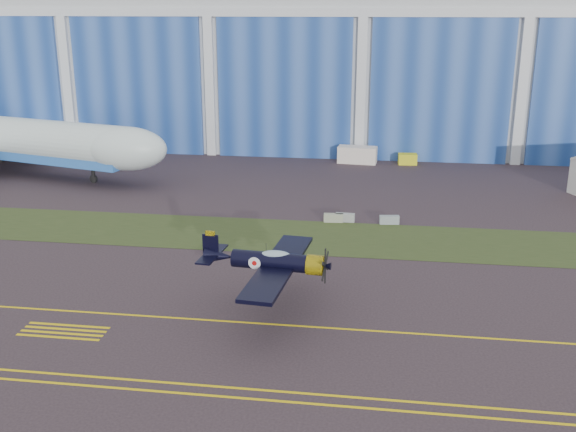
# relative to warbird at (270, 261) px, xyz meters

# --- Properties ---
(ground) EXTENTS (260.00, 260.00, 0.00)m
(ground) POSITION_rel_warbird_xyz_m (4.27, 2.95, -4.00)
(ground) COLOR #392C31
(ground) RESTS_ON ground
(grass_median) EXTENTS (260.00, 10.00, 0.02)m
(grass_median) POSITION_rel_warbird_xyz_m (4.27, 16.95, -3.98)
(grass_median) COLOR #475128
(grass_median) RESTS_ON ground
(hangar) EXTENTS (220.00, 45.70, 30.00)m
(hangar) POSITION_rel_warbird_xyz_m (4.27, 74.74, 10.96)
(hangar) COLOR silver
(hangar) RESTS_ON ground
(taxiway_centreline) EXTENTS (200.00, 0.20, 0.02)m
(taxiway_centreline) POSITION_rel_warbird_xyz_m (4.27, -2.05, -3.99)
(taxiway_centreline) COLOR yellow
(taxiway_centreline) RESTS_ON ground
(edge_line_near) EXTENTS (80.00, 0.20, 0.02)m
(edge_line_near) POSITION_rel_warbird_xyz_m (4.27, -11.55, -3.99)
(edge_line_near) COLOR yellow
(edge_line_near) RESTS_ON ground
(edge_line_far) EXTENTS (80.00, 0.20, 0.02)m
(edge_line_far) POSITION_rel_warbird_xyz_m (4.27, -10.55, -3.99)
(edge_line_far) COLOR yellow
(edge_line_far) RESTS_ON ground
(hold_short_ladder) EXTENTS (6.00, 2.40, 0.02)m
(hold_short_ladder) POSITION_rel_warbird_xyz_m (-13.73, -5.15, -3.99)
(hold_short_ladder) COLOR yellow
(hold_short_ladder) RESTS_ON ground
(warbird) EXTENTS (11.80, 13.80, 3.82)m
(warbird) POSITION_rel_warbird_xyz_m (0.00, 0.00, 0.00)
(warbird) COLOR black
(warbird) RESTS_ON ground
(shipping_container) EXTENTS (5.64, 2.68, 2.37)m
(shipping_container) POSITION_rel_warbird_xyz_m (4.13, 49.81, -2.81)
(shipping_container) COLOR white
(shipping_container) RESTS_ON ground
(tug) EXTENTS (2.68, 1.78, 1.50)m
(tug) POSITION_rel_warbird_xyz_m (11.23, 49.98, -3.24)
(tug) COLOR yellow
(tug) RESTS_ON ground
(barrier_a) EXTENTS (2.02, 0.68, 0.90)m
(barrier_a) POSITION_rel_warbird_xyz_m (2.92, 22.00, -3.55)
(barrier_a) COLOR #9A9D82
(barrier_a) RESTS_ON ground
(barrier_b) EXTENTS (2.04, 0.75, 0.90)m
(barrier_b) POSITION_rel_warbird_xyz_m (4.10, 22.31, -3.55)
(barrier_b) COLOR #969996
(barrier_b) RESTS_ON ground
(barrier_c) EXTENTS (2.06, 0.87, 0.90)m
(barrier_c) POSITION_rel_warbird_xyz_m (8.67, 22.15, -3.55)
(barrier_c) COLOR gray
(barrier_c) RESTS_ON ground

